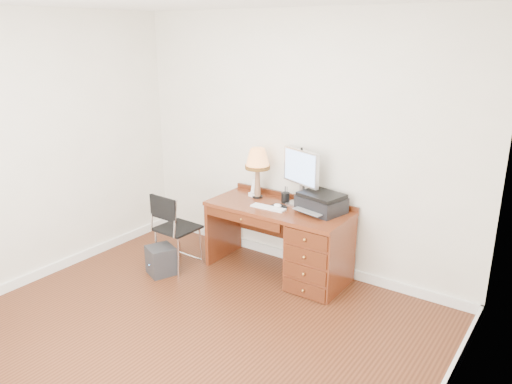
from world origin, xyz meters
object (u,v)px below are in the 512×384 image
Objects in this scene: desk at (305,244)px; chair at (173,224)px; monitor at (300,170)px; printer at (321,203)px; phone at (254,191)px; leg_lamp at (258,162)px; equipment_box at (161,260)px.

chair is at bearing -156.40° from desk.
monitor is at bearing 134.87° from desk.
monitor is 1.46m from chair.
chair is at bearing -141.03° from printer.
phone is at bearing 53.20° from chair.
desk is 2.75× the size of leg_lamp.
leg_lamp reaches higher than equipment_box.
desk is at bearing 51.79° from equipment_box.
equipment_box is at bearing -116.12° from phone.
phone is 0.63× the size of equipment_box.
printer is 0.83m from leg_lamp.
chair is at bearing 100.45° from equipment_box.
chair is 0.40m from equipment_box.
desk is 7.75× the size of phone.
equipment_box is at bearing -136.35° from printer.
desk reaches higher than equipment_box.
leg_lamp reaches higher than printer.
printer reaches higher than chair.
equipment_box is at bearing -121.02° from monitor.
chair is (-0.56, -0.70, -0.29)m from phone.
desk is 0.46m from printer.
chair is (-0.62, -0.68, -0.63)m from leg_lamp.
monitor is at bearing 14.92° from phone.
leg_lamp is at bearing -150.95° from monitor.
equipment_box is (-1.44, -0.85, -0.69)m from printer.
printer is (0.30, -0.08, -0.27)m from monitor.
equipment_box is (-1.33, -0.73, -0.26)m from desk.
phone is 0.94m from chair.
leg_lamp is at bearing 49.63° from chair.
phone is at bearing 78.23° from equipment_box.
phone is at bearing 169.53° from desk.
monitor is 0.68× the size of chair.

